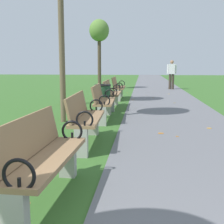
# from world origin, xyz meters

# --- Properties ---
(paved_walkway) EXTENTS (2.72, 44.00, 0.02)m
(paved_walkway) POSITION_xyz_m (1.36, 18.00, 0.01)
(paved_walkway) COLOR slate
(paved_walkway) RESTS_ON ground
(park_bench_2) EXTENTS (0.52, 1.61, 0.90)m
(park_bench_2) POSITION_xyz_m (-0.50, 2.29, 0.49)
(park_bench_2) COLOR #93704C
(park_bench_2) RESTS_ON ground
(park_bench_3) EXTENTS (0.54, 1.62, 0.90)m
(park_bench_3) POSITION_xyz_m (-0.50, 4.57, 0.49)
(park_bench_3) COLOR #93704C
(park_bench_3) RESTS_ON ground
(park_bench_4) EXTENTS (0.52, 1.61, 0.90)m
(park_bench_4) POSITION_xyz_m (-0.50, 6.95, 0.49)
(park_bench_4) COLOR #93704C
(park_bench_4) RESTS_ON ground
(park_bench_5) EXTENTS (0.49, 1.60, 0.90)m
(park_bench_5) POSITION_xyz_m (-0.50, 9.08, 0.49)
(park_bench_5) COLOR #93704C
(park_bench_5) RESTS_ON ground
(park_bench_6) EXTENTS (0.49, 1.61, 0.90)m
(park_bench_6) POSITION_xyz_m (-0.50, 11.59, 0.49)
(park_bench_6) COLOR #93704C
(park_bench_6) RESTS_ON ground
(tree_4) EXTENTS (1.10, 1.10, 3.88)m
(tree_4) POSITION_xyz_m (-1.95, 16.36, 3.15)
(tree_4) COLOR #4C3D2D
(tree_4) RESTS_ON ground
(pedestrian_walking) EXTENTS (0.53, 0.24, 1.62)m
(pedestrian_walking) POSITION_xyz_m (2.11, 16.63, 0.93)
(pedestrian_walking) COLOR #3D3328
(pedestrian_walking) RESTS_ON paved_walkway
(trash_bin) EXTENTS (0.48, 0.48, 0.84)m
(trash_bin) POSITION_xyz_m (-0.65, 8.06, 0.42)
(trash_bin) COLOR #234C2D
(trash_bin) RESTS_ON ground
(scattered_leaves) EXTENTS (3.72, 16.25, 0.02)m
(scattered_leaves) POSITION_xyz_m (0.51, 4.14, 0.02)
(scattered_leaves) COLOR #93511E
(scattered_leaves) RESTS_ON ground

